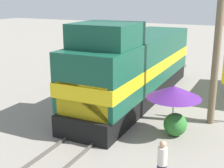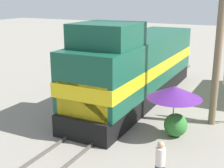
% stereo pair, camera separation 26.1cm
% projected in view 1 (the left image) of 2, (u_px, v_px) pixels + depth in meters
% --- Properties ---
extents(ground_plane, '(120.00, 120.00, 0.00)m').
position_uv_depth(ground_plane, '(100.00, 126.00, 16.05)').
color(ground_plane, gray).
extents(rail_near, '(0.08, 32.19, 0.15)m').
position_uv_depth(rail_near, '(88.00, 123.00, 16.32)').
color(rail_near, '#4C4742').
rests_on(rail_near, ground_plane).
extents(rail_far, '(0.08, 32.19, 0.15)m').
position_uv_depth(rail_far, '(113.00, 127.00, 15.72)').
color(rail_far, '#4C4742').
rests_on(rail_far, ground_plane).
extents(locomotive, '(3.22, 14.11, 5.21)m').
position_uv_depth(locomotive, '(134.00, 67.00, 19.35)').
color(locomotive, black).
rests_on(locomotive, ground_plane).
extents(utility_pole, '(1.80, 0.37, 11.91)m').
position_uv_depth(utility_pole, '(221.00, 6.00, 14.85)').
color(utility_pole, '#726047').
rests_on(utility_pole, ground_plane).
extents(vendor_umbrella, '(2.58, 2.58, 2.49)m').
position_uv_depth(vendor_umbrella, '(174.00, 92.00, 14.42)').
color(vendor_umbrella, '#4C4C4C').
rests_on(vendor_umbrella, ground_plane).
extents(shrub_cluster, '(1.12, 1.12, 1.12)m').
position_uv_depth(shrub_cluster, '(175.00, 124.00, 14.88)').
color(shrub_cluster, '#2D722D').
rests_on(shrub_cluster, ground_plane).
extents(person_bystander, '(0.34, 0.34, 1.73)m').
position_uv_depth(person_bystander, '(162.00, 162.00, 10.81)').
color(person_bystander, '#2D3347').
rests_on(person_bystander, ground_plane).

